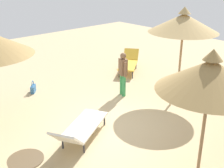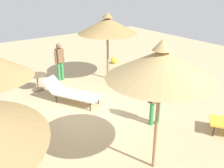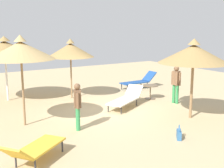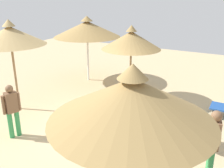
{
  "view_description": "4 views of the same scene",
  "coord_description": "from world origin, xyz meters",
  "px_view_note": "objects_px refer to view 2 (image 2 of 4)",
  "views": [
    {
      "loc": [
        -5.2,
        4.6,
        4.1
      ],
      "look_at": [
        0.53,
        -0.67,
        0.97
      ],
      "focal_mm": 46.55,
      "sensor_mm": 36.0,
      "label": 1
    },
    {
      "loc": [
        -3.46,
        -6.39,
        4.0
      ],
      "look_at": [
        0.67,
        -0.63,
        1.04
      ],
      "focal_mm": 39.69,
      "sensor_mm": 36.0,
      "label": 2
    },
    {
      "loc": [
        9.53,
        -5.78,
        3.27
      ],
      "look_at": [
        0.11,
        0.16,
        1.06
      ],
      "focal_mm": 47.33,
      "sensor_mm": 36.0,
      "label": 3
    },
    {
      "loc": [
        5.47,
        3.47,
        3.75
      ],
      "look_at": [
        -0.33,
        0.23,
        1.39
      ],
      "focal_mm": 41.22,
      "sensor_mm": 36.0,
      "label": 4
    }
  ],
  "objects_px": {
    "parasol_umbrella_front": "(161,64)",
    "handbag": "(157,81)",
    "lounge_chair_far_right": "(71,92)",
    "beach_ball": "(114,60)",
    "parasol_umbrella_edge": "(107,26)",
    "person_standing_edge": "(156,99)",
    "side_table_round": "(37,79)",
    "person_standing_center": "(60,60)"
  },
  "relations": [
    {
      "from": "parasol_umbrella_edge",
      "to": "person_standing_edge",
      "type": "height_order",
      "value": "parasol_umbrella_edge"
    },
    {
      "from": "handbag",
      "to": "person_standing_center",
      "type": "bearing_deg",
      "value": 137.4
    },
    {
      "from": "handbag",
      "to": "beach_ball",
      "type": "relative_size",
      "value": 1.22
    },
    {
      "from": "lounge_chair_far_right",
      "to": "beach_ball",
      "type": "xyz_separation_m",
      "value": [
        3.88,
        2.7,
        -0.19
      ]
    },
    {
      "from": "parasol_umbrella_edge",
      "to": "lounge_chair_far_right",
      "type": "height_order",
      "value": "parasol_umbrella_edge"
    },
    {
      "from": "parasol_umbrella_front",
      "to": "handbag",
      "type": "distance_m",
      "value": 5.56
    },
    {
      "from": "lounge_chair_far_right",
      "to": "handbag",
      "type": "bearing_deg",
      "value": -10.02
    },
    {
      "from": "parasol_umbrella_edge",
      "to": "side_table_round",
      "type": "relative_size",
      "value": 4.04
    },
    {
      "from": "person_standing_center",
      "to": "handbag",
      "type": "bearing_deg",
      "value": -42.6
    },
    {
      "from": "person_standing_edge",
      "to": "beach_ball",
      "type": "xyz_separation_m",
      "value": [
        2.53,
        5.51,
        -0.67
      ]
    },
    {
      "from": "lounge_chair_far_right",
      "to": "side_table_round",
      "type": "relative_size",
      "value": 3.07
    },
    {
      "from": "parasol_umbrella_front",
      "to": "lounge_chair_far_right",
      "type": "xyz_separation_m",
      "value": [
        -0.02,
        4.13,
        -2.13
      ]
    },
    {
      "from": "lounge_chair_far_right",
      "to": "beach_ball",
      "type": "distance_m",
      "value": 4.73
    },
    {
      "from": "parasol_umbrella_edge",
      "to": "beach_ball",
      "type": "height_order",
      "value": "parasol_umbrella_edge"
    },
    {
      "from": "parasol_umbrella_edge",
      "to": "person_standing_edge",
      "type": "xyz_separation_m",
      "value": [
        -1.06,
        -3.97,
        -1.46
      ]
    },
    {
      "from": "lounge_chair_far_right",
      "to": "beach_ball",
      "type": "bearing_deg",
      "value": 34.86
    },
    {
      "from": "beach_ball",
      "to": "lounge_chair_far_right",
      "type": "bearing_deg",
      "value": -145.14
    },
    {
      "from": "parasol_umbrella_front",
      "to": "side_table_round",
      "type": "distance_m",
      "value": 6.25
    },
    {
      "from": "side_table_round",
      "to": "lounge_chair_far_right",
      "type": "bearing_deg",
      "value": -72.02
    },
    {
      "from": "beach_ball",
      "to": "side_table_round",
      "type": "bearing_deg",
      "value": -167.83
    },
    {
      "from": "person_standing_edge",
      "to": "beach_ball",
      "type": "bearing_deg",
      "value": 65.33
    },
    {
      "from": "lounge_chair_far_right",
      "to": "beach_ball",
      "type": "relative_size",
      "value": 6.09
    },
    {
      "from": "person_standing_center",
      "to": "lounge_chair_far_right",
      "type": "bearing_deg",
      "value": -105.9
    },
    {
      "from": "handbag",
      "to": "person_standing_edge",
      "type": "bearing_deg",
      "value": -136.85
    },
    {
      "from": "parasol_umbrella_edge",
      "to": "person_standing_center",
      "type": "height_order",
      "value": "parasol_umbrella_edge"
    },
    {
      "from": "person_standing_edge",
      "to": "parasol_umbrella_edge",
      "type": "bearing_deg",
      "value": 75.07
    },
    {
      "from": "person_standing_center",
      "to": "handbag",
      "type": "height_order",
      "value": "person_standing_center"
    },
    {
      "from": "parasol_umbrella_edge",
      "to": "parasol_umbrella_front",
      "type": "bearing_deg",
      "value": -114.29
    },
    {
      "from": "lounge_chair_far_right",
      "to": "side_table_round",
      "type": "distance_m",
      "value": 1.83
    },
    {
      "from": "parasol_umbrella_edge",
      "to": "side_table_round",
      "type": "height_order",
      "value": "parasol_umbrella_edge"
    },
    {
      "from": "lounge_chair_far_right",
      "to": "person_standing_center",
      "type": "height_order",
      "value": "person_standing_center"
    },
    {
      "from": "parasol_umbrella_front",
      "to": "beach_ball",
      "type": "xyz_separation_m",
      "value": [
        3.86,
        6.83,
        -2.32
      ]
    },
    {
      "from": "lounge_chair_far_right",
      "to": "person_standing_center",
      "type": "bearing_deg",
      "value": 74.1
    },
    {
      "from": "parasol_umbrella_edge",
      "to": "person_standing_center",
      "type": "relative_size",
      "value": 1.76
    },
    {
      "from": "person_standing_edge",
      "to": "handbag",
      "type": "xyz_separation_m",
      "value": [
        2.31,
        2.16,
        -0.7
      ]
    },
    {
      "from": "parasol_umbrella_edge",
      "to": "person_standing_center",
      "type": "bearing_deg",
      "value": 151.06
    },
    {
      "from": "person_standing_edge",
      "to": "handbag",
      "type": "relative_size",
      "value": 3.48
    },
    {
      "from": "parasol_umbrella_edge",
      "to": "beach_ball",
      "type": "relative_size",
      "value": 8.01
    },
    {
      "from": "side_table_round",
      "to": "handbag",
      "type": "bearing_deg",
      "value": -29.51
    },
    {
      "from": "person_standing_center",
      "to": "person_standing_edge",
      "type": "height_order",
      "value": "person_standing_center"
    },
    {
      "from": "parasol_umbrella_front",
      "to": "lounge_chair_far_right",
      "type": "distance_m",
      "value": 4.64
    },
    {
      "from": "lounge_chair_far_right",
      "to": "person_standing_edge",
      "type": "height_order",
      "value": "person_standing_edge"
    }
  ]
}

